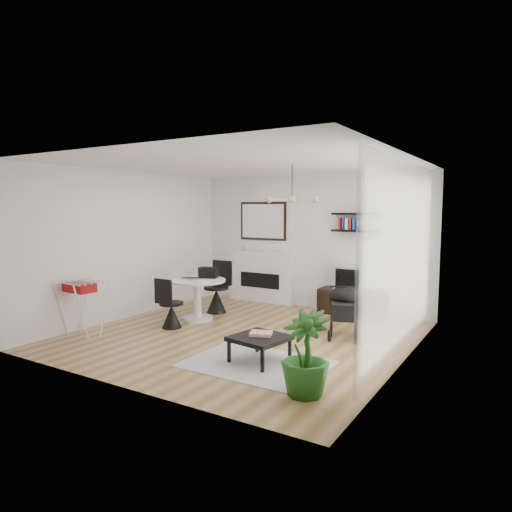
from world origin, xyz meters
The scene contains 25 objects.
floor centered at (0.00, 0.00, 0.00)m, with size 5.00×5.00×0.00m, color brown.
ceiling centered at (0.00, 0.00, 2.70)m, with size 5.00×5.00×0.00m, color white.
wall_back centered at (0.00, 2.50, 1.35)m, with size 5.00×5.00×0.00m, color white.
wall_left centered at (-2.50, 0.00, 1.35)m, with size 5.00×5.00×0.00m, color white.
wall_right centered at (2.50, 0.00, 1.35)m, with size 5.00×5.00×0.00m, color white.
sheer_curtain centered at (2.40, 0.20, 1.35)m, with size 0.04×3.60×2.60m, color white.
fireplace centered at (-1.10, 2.42, 0.69)m, with size 1.50×0.17×2.16m.
shelf_lower centered at (1.00, 2.37, 1.60)m, with size 0.90×0.25×0.04m, color black.
shelf_upper centered at (1.00, 2.37, 1.92)m, with size 0.90×0.25×0.04m, color black.
pendant_lamp centered at (0.70, 0.30, 2.15)m, with size 0.90×0.90×0.10m, color tan, non-canonical shape.
tv_console centered at (1.00, 2.27, 0.24)m, with size 1.27×0.44×0.48m, color black.
crt_tv centered at (0.98, 2.26, 0.71)m, with size 0.54×0.48×0.48m.
dining_table centered at (-1.26, 0.42, 0.49)m, with size 1.02×1.02×0.75m.
laptop centered at (-1.38, 0.36, 0.76)m, with size 0.34×0.22×0.03m, color black.
black_bag centered at (-1.20, 0.67, 0.84)m, with size 0.33×0.20×0.20m, color black.
newspaper centered at (-1.06, 0.26, 0.75)m, with size 0.33×0.27×0.01m, color white.
drinking_glass centered at (-1.59, 0.59, 0.79)m, with size 0.05×0.05×0.09m, color white.
chair_far centered at (-1.32, 1.10, 0.32)m, with size 0.48×0.49×1.00m.
chair_near centered at (-1.29, -0.26, 0.27)m, with size 0.41×0.42×0.86m.
drying_rack centered at (-2.18, -1.33, 0.46)m, with size 0.63×0.59×0.88m.
stroller centered at (1.39, 0.77, 0.38)m, with size 0.65×0.81×0.89m.
rug centered at (0.89, -1.05, 0.01)m, with size 1.80×1.30×0.01m, color #AFAFAF.
coffee_table centered at (0.88, -0.96, 0.31)m, with size 0.76×0.76×0.34m.
magazines centered at (0.87, -0.91, 0.37)m, with size 0.29×0.22×0.04m, color #BB3A2E.
potted_plant centered at (1.86, -1.62, 0.47)m, with size 0.52×0.52×0.94m, color #1E5317.
Camera 1 is at (3.89, -5.97, 2.03)m, focal length 32.00 mm.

